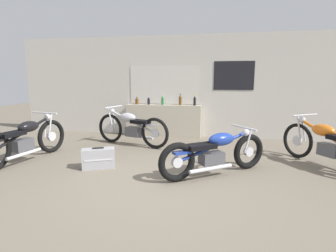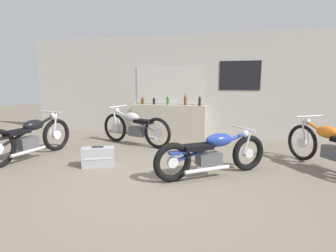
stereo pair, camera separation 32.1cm
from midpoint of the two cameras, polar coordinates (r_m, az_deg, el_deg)
The scene contains 13 objects.
ground_plane at distance 4.19m, azimuth -0.58°, elevation -12.39°, with size 24.00×24.00×0.00m, color #706656.
wall_back at distance 7.39m, azimuth 6.59°, elevation 8.53°, with size 10.00×0.07×2.80m.
sill_counter at distance 7.41m, azimuth 1.33°, elevation 1.19°, with size 2.12×0.28×0.90m.
bottle_leftmost at distance 7.57m, azimuth -4.35°, elevation 5.47°, with size 0.09×0.09×0.21m.
bottle_left_center at distance 7.46m, azimuth -1.83°, elevation 5.48°, with size 0.07×0.07×0.22m.
bottle_center at distance 7.35m, azimuth 1.20°, elevation 5.63°, with size 0.07×0.07×0.29m.
bottle_right_center at distance 7.25m, azimuth 5.06°, elevation 5.62°, with size 0.07×0.07×0.31m.
bottle_rightmost at distance 7.15m, azimuth 8.18°, elevation 5.41°, with size 0.07×0.07×0.29m.
motorcycle_blue at distance 4.46m, azimuth 11.75°, elevation -5.87°, with size 1.76×1.31×0.79m.
motorcycle_black at distance 5.95m, azimuth -26.49°, elevation -2.29°, with size 0.64×2.05×0.92m.
motorcycle_orange at distance 5.53m, azimuth 33.49°, elevation -3.72°, with size 1.14×1.74×0.92m.
motorcycle_silver at distance 6.46m, azimuth -5.78°, elevation -0.24°, with size 1.99×0.81×0.94m.
hard_case_silver at distance 5.01m, azimuth -13.18°, elevation -6.61°, with size 0.62×0.45×0.39m.
Camera 2 is at (1.15, -3.70, 1.61)m, focal length 28.00 mm.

